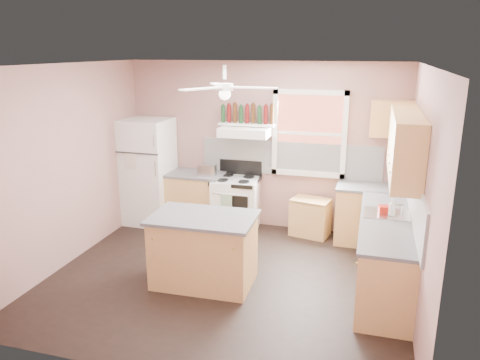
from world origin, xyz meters
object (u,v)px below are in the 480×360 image
(cart, at_px, (310,218))
(refrigerator, at_px, (149,172))
(island, at_px, (204,251))
(stove, at_px, (236,204))
(toaster, at_px, (207,170))

(cart, bearing_deg, refrigerator, -165.42)
(cart, distance_m, island, 2.23)
(refrigerator, height_order, island, refrigerator)
(refrigerator, height_order, stove, refrigerator)
(toaster, bearing_deg, refrigerator, 172.30)
(island, bearing_deg, refrigerator, 130.76)
(toaster, xyz_separation_m, island, (0.59, -1.79, -0.56))
(toaster, height_order, cart, toaster)
(toaster, height_order, island, toaster)
(stove, height_order, island, same)
(toaster, relative_size, island, 0.23)
(toaster, bearing_deg, cart, -0.59)
(toaster, distance_m, cart, 1.81)
(toaster, relative_size, cart, 0.48)
(toaster, distance_m, stove, 0.73)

